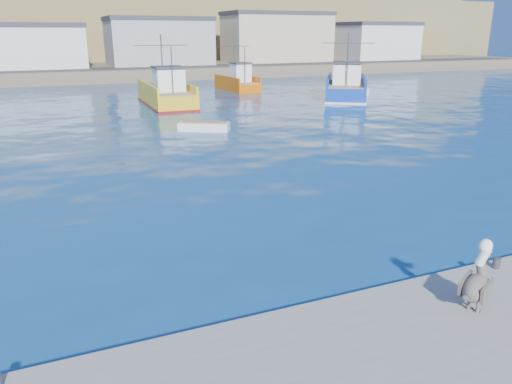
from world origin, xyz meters
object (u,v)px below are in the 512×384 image
boat_orange (238,82)px  skiff_mid (204,127)px  trawler_blue (346,88)px  pelican (478,281)px  skiff_far (361,90)px  trawler_yellow_b (167,94)px

boat_orange → skiff_mid: (-11.16, -22.22, -0.74)m
trawler_blue → pelican: 42.56m
boat_orange → skiff_far: boat_orange is taller
skiff_mid → pelican: pelican is taller
skiff_far → trawler_blue: bearing=-142.8°
boat_orange → pelican: (-12.83, -47.79, 0.23)m
skiff_far → pelican: bearing=-121.5°
trawler_yellow_b → skiff_far: (22.27, 1.20, -0.69)m
trawler_yellow_b → trawler_blue: 18.48m
trawler_blue → skiff_mid: trawler_blue is taller
boat_orange → skiff_far: bearing=-33.1°
boat_orange → trawler_yellow_b: bearing=-139.9°
trawler_yellow_b → skiff_mid: trawler_yellow_b is taller
trawler_blue → skiff_far: 4.92m
trawler_yellow_b → trawler_blue: trawler_blue is taller
trawler_yellow_b → boat_orange: trawler_yellow_b is taller
trawler_blue → boat_orange: size_ratio=1.54×
boat_orange → skiff_mid: 24.88m
skiff_far → boat_orange: bearing=146.9°
trawler_blue → boat_orange: trawler_blue is taller
trawler_blue → skiff_far: (3.88, 2.94, -0.73)m
trawler_yellow_b → boat_orange: bearing=40.1°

